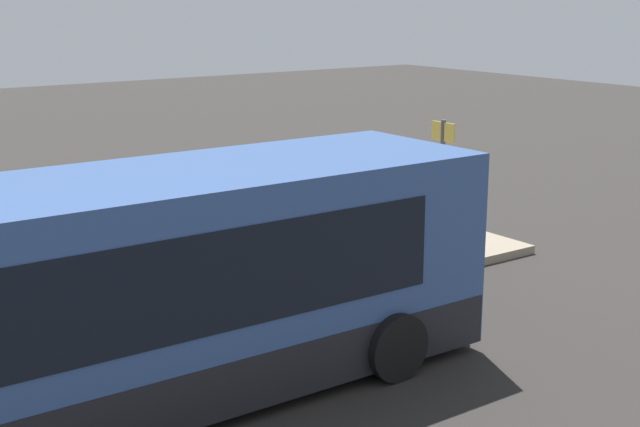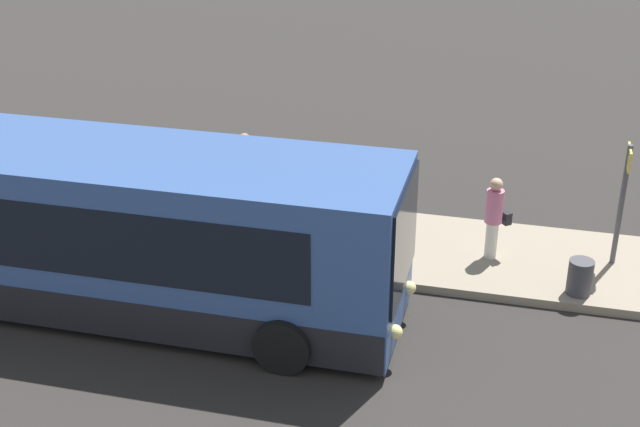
{
  "view_description": "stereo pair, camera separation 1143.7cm",
  "coord_description": "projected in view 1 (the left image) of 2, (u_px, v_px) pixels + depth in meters",
  "views": [
    {
      "loc": [
        -3.32,
        -9.68,
        5.01
      ],
      "look_at": [
        4.04,
        0.59,
        1.88
      ],
      "focal_mm": 50.0,
      "sensor_mm": 36.0,
      "label": 1
    },
    {
      "loc": [
        7.3,
        -12.4,
        8.28
      ],
      "look_at": [
        4.04,
        0.59,
        1.88
      ],
      "focal_mm": 50.0,
      "sensor_mm": 36.0,
      "label": 2
    }
  ],
  "objects": [
    {
      "name": "ground",
      "position": [
        76.0,
        421.0,
        10.72
      ],
      "size": [
        80.0,
        80.0,
        0.0
      ],
      "primitive_type": "plane",
      "color": "#2B2826"
    },
    {
      "name": "suitcase",
      "position": [
        95.0,
        265.0,
        15.16
      ],
      "size": [
        0.4,
        0.22,
        0.94
      ],
      "color": "beige",
      "rests_on": "platform"
    },
    {
      "name": "passenger_with_bags",
      "position": [
        365.0,
        210.0,
        16.68
      ],
      "size": [
        0.58,
        0.55,
        1.64
      ],
      "rotation": [
        0.0,
        0.0,
        -0.89
      ],
      "color": "silver",
      "rests_on": "platform"
    },
    {
      "name": "bus_lead",
      "position": [
        101.0,
        303.0,
        10.59
      ],
      "size": [
        10.34,
        2.86,
        2.89
      ],
      "color": "#33518C",
      "rests_on": "ground"
    },
    {
      "name": "trash_bin",
      "position": [
        464.0,
        238.0,
        16.94
      ],
      "size": [
        0.44,
        0.44,
        0.65
      ],
      "color": "#3F3F44",
      "rests_on": "platform"
    },
    {
      "name": "passenger_waiting",
      "position": [
        76.0,
        269.0,
        13.09
      ],
      "size": [
        0.57,
        0.44,
        1.66
      ],
      "rotation": [
        0.0,
        0.0,
        -1.26
      ],
      "color": "#2D2D33",
      "rests_on": "platform"
    },
    {
      "name": "sign_post",
      "position": [
        442.0,
        164.0,
        18.08
      ],
      "size": [
        0.1,
        0.64,
        2.38
      ],
      "color": "#4C4C51",
      "rests_on": "platform"
    },
    {
      "name": "passenger_boarding",
      "position": [
        68.0,
        244.0,
        14.6
      ],
      "size": [
        0.68,
        0.53,
        1.62
      ],
      "rotation": [
        0.0,
        0.0,
        1.32
      ],
      "color": "#6B604C",
      "rests_on": "platform"
    }
  ]
}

